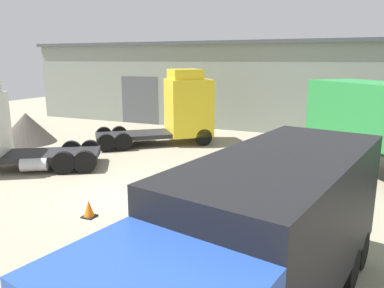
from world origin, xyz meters
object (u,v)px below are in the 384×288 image
at_px(traffic_cone, 89,209).
at_px(gravel_pile, 27,128).
at_px(box_truck_blue, 263,238).
at_px(tractor_unit_yellow, 180,109).

bearing_deg(traffic_cone, gravel_pile, 144.50).
distance_m(box_truck_blue, tractor_unit_yellow, 15.90).
height_order(tractor_unit_yellow, traffic_cone, tractor_unit_yellow).
bearing_deg(tractor_unit_yellow, box_truck_blue, -99.21).
bearing_deg(gravel_pile, box_truck_blue, -31.65).
height_order(gravel_pile, traffic_cone, gravel_pile).
distance_m(gravel_pile, traffic_cone, 12.68).
bearing_deg(tractor_unit_yellow, gravel_pile, 163.83).
xyz_separation_m(tractor_unit_yellow, traffic_cone, (1.90, -10.97, -1.77)).
height_order(box_truck_blue, tractor_unit_yellow, tractor_unit_yellow).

